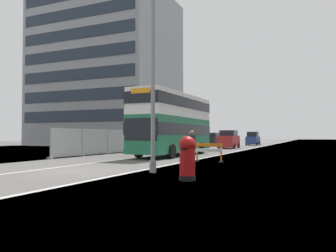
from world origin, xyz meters
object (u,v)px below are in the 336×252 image
(car_oncoming_near, at_px, (229,140))
(car_receding_mid, at_px, (213,140))
(roadworks_barrier, at_px, (209,150))
(car_receding_far, at_px, (253,139))
(red_pillar_postbox, at_px, (187,156))
(pedestrian_at_kerb, at_px, (192,150))
(double_decker_bus, at_px, (174,123))
(lamppost_foreground, at_px, (153,83))

(car_oncoming_near, bearing_deg, car_receding_mid, 119.28)
(roadworks_barrier, relative_size, car_receding_far, 0.43)
(red_pillar_postbox, relative_size, pedestrian_at_kerb, 0.86)
(double_decker_bus, relative_size, car_oncoming_near, 2.68)
(double_decker_bus, bearing_deg, car_receding_mid, 99.22)
(lamppost_foreground, bearing_deg, red_pillar_postbox, -38.46)
(car_receding_mid, bearing_deg, lamppost_foreground, -77.58)
(lamppost_foreground, xyz_separation_m, red_pillar_postbox, (2.25, -1.79, -3.01))
(car_oncoming_near, xyz_separation_m, pedestrian_at_kerb, (4.73, -26.24, -0.13))
(double_decker_bus, xyz_separation_m, pedestrian_at_kerb, (5.13, -9.91, -1.63))
(car_oncoming_near, distance_m, pedestrian_at_kerb, 26.66)
(lamppost_foreground, bearing_deg, pedestrian_at_kerb, 52.27)
(roadworks_barrier, bearing_deg, red_pillar_postbox, -78.02)
(lamppost_foreground, xyz_separation_m, car_receding_mid, (-7.81, 35.46, -2.92))
(car_receding_mid, height_order, pedestrian_at_kerb, car_receding_mid)
(roadworks_barrier, bearing_deg, double_decker_bus, 131.58)
(double_decker_bus, distance_m, red_pillar_postbox, 14.73)
(roadworks_barrier, distance_m, car_receding_far, 36.52)
(lamppost_foreground, distance_m, car_receding_far, 43.06)
(double_decker_bus, bearing_deg, roadworks_barrier, -48.42)
(roadworks_barrier, height_order, car_receding_far, car_receding_far)
(roadworks_barrier, bearing_deg, car_receding_mid, 106.00)
(car_receding_far, bearing_deg, car_receding_mid, -122.04)
(roadworks_barrier, height_order, car_receding_mid, car_receding_mid)
(lamppost_foreground, height_order, car_receding_far, lamppost_foreground)
(lamppost_foreground, height_order, car_oncoming_near, lamppost_foreground)
(double_decker_bus, distance_m, lamppost_foreground, 12.20)
(car_receding_far, bearing_deg, red_pillar_postbox, -83.05)
(car_oncoming_near, relative_size, pedestrian_at_kerb, 2.23)
(red_pillar_postbox, distance_m, roadworks_barrier, 8.48)
(pedestrian_at_kerb, bearing_deg, double_decker_bus, 117.35)
(red_pillar_postbox, height_order, pedestrian_at_kerb, pedestrian_at_kerb)
(double_decker_bus, height_order, pedestrian_at_kerb, double_decker_bus)
(car_oncoming_near, distance_m, car_receding_far, 15.05)
(lamppost_foreground, xyz_separation_m, roadworks_barrier, (0.49, 6.51, -3.16))
(pedestrian_at_kerb, bearing_deg, car_receding_far, 96.08)
(roadworks_barrier, bearing_deg, pedestrian_at_kerb, -81.70)
(red_pillar_postbox, height_order, car_oncoming_near, car_oncoming_near)
(roadworks_barrier, xyz_separation_m, car_receding_far, (-3.68, 36.34, 0.31))
(roadworks_barrier, bearing_deg, lamppost_foreground, -94.29)
(car_receding_far, distance_m, pedestrian_at_kerb, 41.52)
(car_oncoming_near, bearing_deg, car_receding_far, 88.75)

